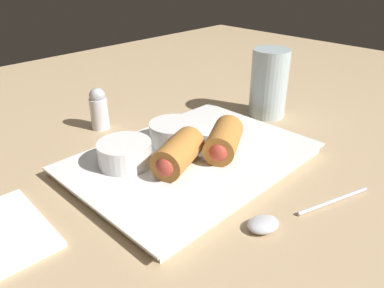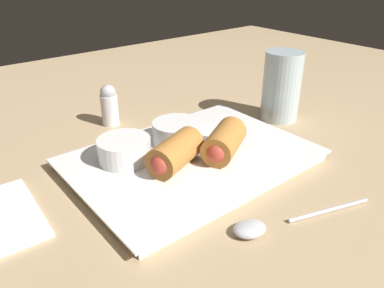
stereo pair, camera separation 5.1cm
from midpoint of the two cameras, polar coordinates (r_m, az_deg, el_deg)
name	(u,v)px [view 1 (the left image)]	position (r cm, az deg, el deg)	size (l,w,h in cm)	color
table_surface	(181,171)	(53.49, -4.34, -4.21)	(180.00, 140.00, 2.00)	tan
serving_plate	(192,159)	(52.76, -2.75, -2.42)	(32.78, 23.33, 1.50)	white
roll_front_left	(177,155)	(48.21, -5.32, -1.69)	(8.97, 6.84, 4.24)	#B77533
roll_front_right	(223,141)	(51.44, 2.00, 0.39)	(9.01, 7.59, 4.24)	#B77533
dipping_bowl_near	(174,132)	(55.15, -5.43, 1.76)	(7.20, 7.20, 3.17)	white
dipping_bowl_far	(125,152)	(50.68, -13.05, -1.31)	(7.20, 7.20, 3.17)	white
spoon	(276,220)	(42.46, 9.37, -11.47)	(17.42, 7.09, 1.28)	silver
drinking_glass	(269,83)	(68.04, 9.56, 9.08)	(6.59, 6.59, 12.06)	silver
salt_shaker	(99,109)	(65.00, -16.21, 5.16)	(2.95, 2.95, 7.14)	silver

